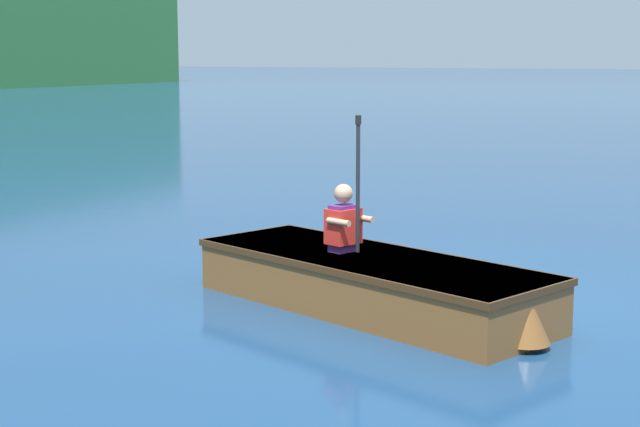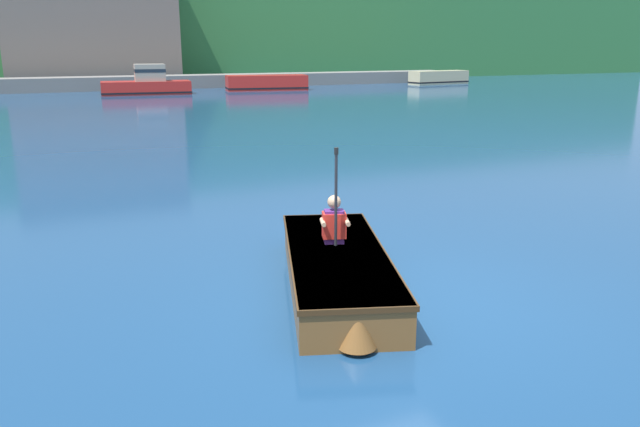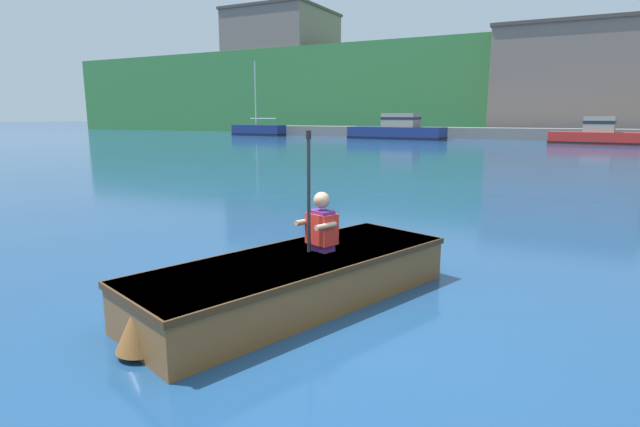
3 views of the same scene
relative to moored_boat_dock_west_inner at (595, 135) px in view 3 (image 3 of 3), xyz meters
name	(u,v)px [view 3 (image 3 of 3)]	position (x,y,z in m)	size (l,w,h in m)	color
ground_plane	(304,340)	(-2.92, -34.31, -0.63)	(300.00, 300.00, 0.00)	navy
shoreline_ridge	(562,89)	(-2.92, 21.03, 4.00)	(120.00, 20.00, 9.25)	#387A3D
waterfront_warehouse_left	(283,72)	(-33.87, 16.46, 6.48)	(11.05, 10.93, 14.20)	#75665B
waterfront_office_block_center	(569,83)	(-2.12, 12.59, 4.07)	(12.28, 10.55, 9.38)	#75665B
marina_dock	(550,134)	(-2.92, 5.09, -0.18)	(55.80, 2.40, 0.90)	slate
moored_boat_dock_west_inner	(595,135)	(0.00, 0.00, 0.00)	(5.51, 2.45, 1.82)	red
moored_boat_dock_center_far	(397,130)	(-13.85, 0.85, 0.10)	(7.85, 2.77, 2.05)	navy
moored_boat_dock_east_inner	(258,130)	(-27.83, 1.96, -0.13)	(5.27, 1.64, 6.83)	navy
rowboat_foreground	(294,278)	(-3.42, -33.62, -0.36)	(2.24, 3.63, 0.48)	brown
person_paddler	(321,224)	(-3.29, -33.26, 0.13)	(0.42, 0.41, 1.24)	#592672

